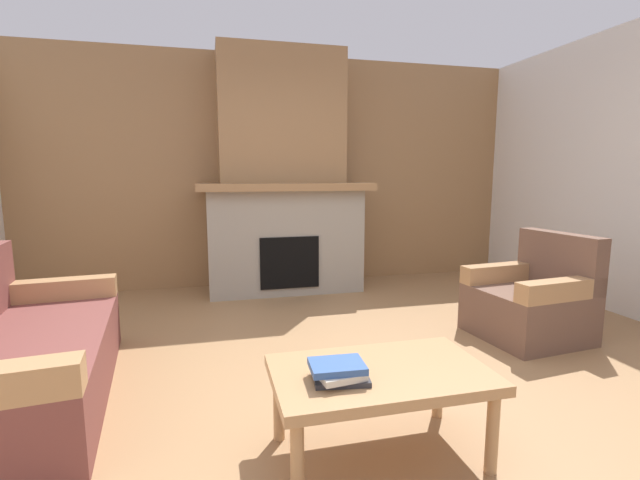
{
  "coord_description": "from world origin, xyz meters",
  "views": [
    {
      "loc": [
        -0.81,
        -2.38,
        1.32
      ],
      "look_at": [
        0.05,
        1.07,
        0.79
      ],
      "focal_mm": 24.81,
      "sensor_mm": 36.0,
      "label": 1
    }
  ],
  "objects_px": {
    "fireplace": "(283,189)",
    "couch": "(15,357)",
    "coffee_table": "(380,380)",
    "armchair": "(532,302)"
  },
  "relations": [
    {
      "from": "fireplace",
      "to": "couch",
      "type": "height_order",
      "value": "fireplace"
    },
    {
      "from": "couch",
      "to": "armchair",
      "type": "distance_m",
      "value": 3.65
    },
    {
      "from": "couch",
      "to": "armchair",
      "type": "xyz_separation_m",
      "value": [
        3.64,
        0.22,
        0.01
      ]
    },
    {
      "from": "couch",
      "to": "armchair",
      "type": "relative_size",
      "value": 2.21
    },
    {
      "from": "couch",
      "to": "coffee_table",
      "type": "bearing_deg",
      "value": -27.02
    },
    {
      "from": "couch",
      "to": "coffee_table",
      "type": "height_order",
      "value": "couch"
    },
    {
      "from": "fireplace",
      "to": "armchair",
      "type": "distance_m",
      "value": 2.8
    },
    {
      "from": "fireplace",
      "to": "couch",
      "type": "relative_size",
      "value": 1.44
    },
    {
      "from": "couch",
      "to": "coffee_table",
      "type": "relative_size",
      "value": 1.88
    },
    {
      "from": "fireplace",
      "to": "armchair",
      "type": "bearing_deg",
      "value": -49.89
    }
  ]
}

